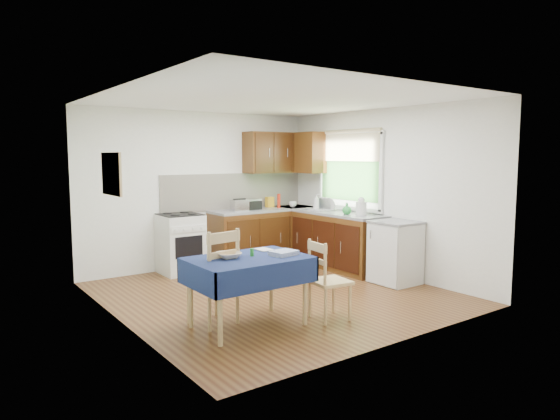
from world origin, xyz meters
TOP-DOWN VIEW (x-y plane):
  - floor at (0.00, 0.00)m, footprint 4.20×4.20m
  - ceiling at (0.00, 0.00)m, footprint 4.00×4.20m
  - wall_back at (0.00, 2.10)m, footprint 4.00×0.02m
  - wall_front at (0.00, -2.10)m, footprint 4.00×0.02m
  - wall_left at (-2.00, 0.00)m, footprint 0.02×4.20m
  - wall_right at (2.00, 0.00)m, footprint 0.02×4.20m
  - base_cabinets at (1.36, 1.26)m, footprint 1.90×2.30m
  - worktop_back at (1.05, 1.80)m, footprint 1.90×0.60m
  - worktop_right at (1.70, 0.65)m, footprint 0.60×1.70m
  - worktop_corner at (1.70, 1.80)m, footprint 0.60×0.60m
  - splashback at (0.65, 2.08)m, footprint 2.70×0.02m
  - upper_cabinets at (1.52, 1.80)m, footprint 1.20×0.85m
  - stove at (-0.50, 1.80)m, footprint 0.60×0.61m
  - window at (1.97, 0.70)m, footprint 0.04×1.48m
  - fridge at (1.70, -0.55)m, footprint 0.58×0.60m
  - corkboard at (-1.97, 0.30)m, footprint 0.04×0.62m
  - dining_table at (-0.95, -0.86)m, footprint 1.23×0.83m
  - chair_far at (-1.20, -0.61)m, footprint 0.52×0.52m
  - chair_near at (-0.13, -1.17)m, footprint 0.44×0.44m
  - toaster at (0.51, 1.71)m, footprint 0.27×0.17m
  - sandwich_press at (0.79, 1.83)m, footprint 0.31×0.26m
  - sauce_bottle at (1.31, 1.73)m, footprint 0.06×0.06m
  - yellow_packet at (1.27, 1.95)m, footprint 0.16×0.14m
  - dish_rack at (1.73, 1.01)m, footprint 0.46×0.35m
  - kettle at (1.71, 0.15)m, footprint 0.17×0.17m
  - cup at (1.58, 1.69)m, footprint 0.17×0.17m
  - soap_bottle_a at (1.61, 1.08)m, footprint 0.15×0.15m
  - soap_bottle_b at (1.70, 1.19)m, footprint 0.12×0.12m
  - soap_bottle_c at (1.61, 0.36)m, footprint 0.18×0.18m
  - plate_bowl at (-1.13, -0.78)m, footprint 0.27×0.27m
  - book at (-0.67, -0.64)m, footprint 0.15×0.20m
  - spice_jar at (-0.88, -0.83)m, footprint 0.04×0.04m
  - tea_towel at (-0.58, -0.99)m, footprint 0.30×0.26m

SIDE VIEW (x-z plane):
  - floor at x=0.00m, z-range 0.00..0.00m
  - base_cabinets at x=1.36m, z-range 0.00..0.86m
  - fridge at x=1.70m, z-range 0.00..0.88m
  - stove at x=-0.50m, z-range 0.00..0.92m
  - chair_near at x=-0.13m, z-range 0.03..0.91m
  - chair_far at x=-1.20m, z-range 0.03..1.07m
  - dining_table at x=-0.95m, z-range 0.27..1.01m
  - book at x=-0.67m, z-range 0.74..0.76m
  - tea_towel at x=-0.58m, z-range 0.74..0.79m
  - plate_bowl at x=-1.13m, z-range 0.74..0.80m
  - spice_jar at x=-0.88m, z-range 0.74..0.82m
  - worktop_back at x=1.05m, z-range 0.86..0.90m
  - worktop_right at x=1.70m, z-range 0.86..0.90m
  - worktop_corner at x=1.70m, z-range 0.86..0.90m
  - dish_rack at x=1.73m, z-range 0.82..1.03m
  - cup at x=1.58m, z-range 0.90..1.00m
  - sandwich_press at x=0.79m, z-range 0.90..1.08m
  - yellow_packet at x=1.27m, z-range 0.90..1.08m
  - soap_bottle_c at x=1.61m, z-range 0.90..1.08m
  - soap_bottle_b at x=1.70m, z-range 0.90..1.08m
  - toaster at x=0.51m, z-range 0.89..1.10m
  - sauce_bottle at x=1.31m, z-range 0.90..1.15m
  - kettle at x=1.71m, z-range 0.88..1.16m
  - soap_bottle_a at x=1.61m, z-range 0.90..1.17m
  - splashback at x=0.65m, z-range 0.90..1.50m
  - wall_back at x=0.00m, z-range 0.00..2.50m
  - wall_front at x=0.00m, z-range 0.00..2.50m
  - wall_left at x=-2.00m, z-range 0.00..2.50m
  - wall_right at x=2.00m, z-range 0.00..2.50m
  - corkboard at x=-1.97m, z-range 1.36..1.83m
  - window at x=1.97m, z-range 1.02..2.28m
  - upper_cabinets at x=1.52m, z-range 1.50..2.20m
  - ceiling at x=0.00m, z-range 2.49..2.51m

